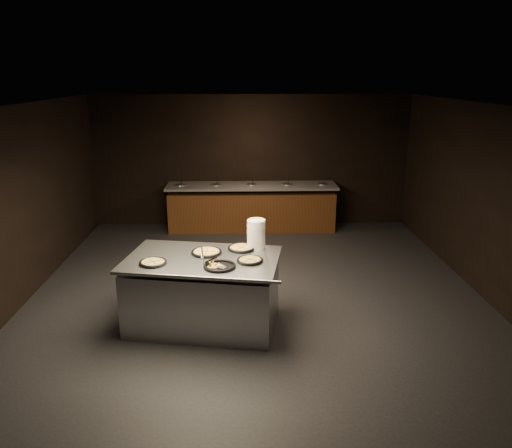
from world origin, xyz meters
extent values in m
cube|color=black|center=(0.00, 0.00, -0.01)|extent=(7.00, 8.00, 0.01)
cube|color=black|center=(0.00, 0.00, 2.90)|extent=(7.00, 8.00, 0.01)
cube|color=black|center=(0.00, 4.00, 1.45)|extent=(7.00, 0.01, 2.90)
cube|color=black|center=(0.00, -4.00, 1.45)|extent=(7.00, 0.01, 2.90)
cube|color=black|center=(-3.50, 0.00, 1.45)|extent=(0.01, 8.00, 2.90)
cube|color=black|center=(3.50, 0.00, 1.45)|extent=(0.01, 8.00, 2.90)
cube|color=#582E14|center=(0.00, 3.58, 0.43)|extent=(3.60, 0.75, 0.85)
cube|color=slate|center=(0.00, 3.58, 0.97)|extent=(3.70, 0.83, 0.05)
cube|color=#3A1C0D|center=(0.00, 3.58, 0.04)|extent=(3.60, 0.69, 0.08)
cylinder|color=silver|center=(-1.55, 3.58, 0.98)|extent=(0.22, 0.22, 0.08)
cylinder|color=olive|center=(-1.55, 3.58, 1.00)|extent=(0.19, 0.19, 0.02)
cylinder|color=black|center=(-1.52, 3.56, 1.09)|extent=(0.04, 0.10, 0.19)
cylinder|color=silver|center=(-0.78, 3.58, 0.98)|extent=(0.22, 0.22, 0.08)
cylinder|color=olive|center=(-0.78, 3.58, 1.00)|extent=(0.19, 0.19, 0.02)
cylinder|color=black|center=(-0.74, 3.56, 1.09)|extent=(0.04, 0.10, 0.19)
cylinder|color=silver|center=(0.00, 3.58, 0.98)|extent=(0.22, 0.22, 0.08)
cylinder|color=olive|center=(0.00, 3.58, 1.00)|extent=(0.19, 0.19, 0.02)
cylinder|color=black|center=(0.03, 3.56, 1.09)|extent=(0.04, 0.10, 0.19)
cylinder|color=silver|center=(0.78, 3.58, 0.98)|extent=(0.22, 0.22, 0.08)
cylinder|color=olive|center=(0.78, 3.58, 1.00)|extent=(0.19, 0.19, 0.02)
cylinder|color=black|center=(0.81, 3.56, 1.09)|extent=(0.04, 0.10, 0.19)
cylinder|color=silver|center=(1.55, 3.58, 0.98)|extent=(0.22, 0.22, 0.08)
cylinder|color=olive|center=(1.55, 3.58, 1.00)|extent=(0.19, 0.19, 0.02)
cylinder|color=black|center=(1.58, 3.56, 1.09)|extent=(0.04, 0.10, 0.19)
cube|color=silver|center=(-0.75, -0.82, 0.44)|extent=(2.11, 1.50, 0.87)
cube|color=silver|center=(-0.75, -0.82, 0.95)|extent=(2.21, 1.59, 0.04)
cylinder|color=silver|center=(-0.75, -1.45, 0.95)|extent=(2.00, 0.39, 0.04)
cylinder|color=white|center=(-0.02, -0.43, 1.17)|extent=(0.25, 0.25, 0.41)
cylinder|color=black|center=(-1.37, -1.01, 0.98)|extent=(0.33, 0.33, 0.01)
torus|color=black|center=(-1.37, -1.01, 0.99)|extent=(0.36, 0.36, 0.04)
torus|color=#A56A2A|center=(-1.37, -1.01, 0.99)|extent=(0.30, 0.30, 0.03)
cylinder|color=#CDB152|center=(-1.37, -1.01, 0.99)|extent=(0.25, 0.25, 0.02)
cube|color=black|center=(-1.37, -1.01, 1.00)|extent=(0.14, 0.22, 0.00)
cube|color=black|center=(-1.37, -1.01, 1.00)|extent=(0.22, 0.14, 0.00)
cylinder|color=black|center=(-0.70, -0.64, 0.98)|extent=(0.39, 0.39, 0.01)
torus|color=black|center=(-0.70, -0.64, 0.99)|extent=(0.42, 0.42, 0.04)
torus|color=#A56A2A|center=(-0.70, -0.64, 0.99)|extent=(0.36, 0.36, 0.03)
cylinder|color=#D9BF4F|center=(-0.70, -0.64, 0.99)|extent=(0.31, 0.31, 0.02)
cube|color=black|center=(-0.70, -0.64, 1.00)|extent=(0.04, 0.31, 0.00)
cube|color=black|center=(-0.70, -0.64, 1.00)|extent=(0.31, 0.04, 0.00)
cylinder|color=black|center=(-0.23, -0.49, 0.98)|extent=(0.36, 0.36, 0.01)
torus|color=black|center=(-0.23, -0.49, 0.99)|extent=(0.38, 0.38, 0.04)
torus|color=#A56A2A|center=(-0.23, -0.49, 0.99)|extent=(0.32, 0.32, 0.03)
cylinder|color=#D9BF4F|center=(-0.23, -0.49, 0.99)|extent=(0.28, 0.28, 0.02)
cube|color=black|center=(-0.23, -0.49, 1.00)|extent=(0.24, 0.16, 0.00)
cube|color=black|center=(-0.23, -0.49, 1.00)|extent=(0.16, 0.24, 0.00)
cylinder|color=black|center=(-0.50, -1.15, 0.98)|extent=(0.39, 0.39, 0.01)
torus|color=black|center=(-0.50, -1.15, 0.99)|extent=(0.41, 0.41, 0.04)
cylinder|color=black|center=(-0.12, -0.96, 0.98)|extent=(0.32, 0.32, 0.01)
torus|color=black|center=(-0.12, -0.96, 0.99)|extent=(0.35, 0.35, 0.04)
torus|color=#A56A2A|center=(-0.12, -0.96, 0.99)|extent=(0.28, 0.28, 0.03)
cylinder|color=#CDB152|center=(-0.12, -0.96, 0.99)|extent=(0.24, 0.24, 0.02)
cube|color=black|center=(-0.12, -0.96, 1.00)|extent=(0.17, 0.18, 0.00)
cube|color=black|center=(-0.12, -0.96, 1.00)|extent=(0.18, 0.17, 0.00)
cube|color=silver|center=(-0.78, -0.74, 0.99)|extent=(0.12, 0.13, 0.00)
cylinder|color=black|center=(-0.74, -0.90, 1.07)|extent=(0.06, 0.21, 0.14)
cylinder|color=silver|center=(-0.76, -0.82, 1.02)|extent=(0.03, 0.11, 0.09)
cube|color=silver|center=(-0.47, -1.21, 0.99)|extent=(0.13, 0.13, 0.00)
cylinder|color=black|center=(-0.61, -1.13, 1.07)|extent=(0.17, 0.12, 0.13)
cylinder|color=silver|center=(-0.54, -1.17, 1.02)|extent=(0.09, 0.06, 0.08)
camera|label=1|loc=(-0.21, -7.05, 3.33)|focal=35.00mm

